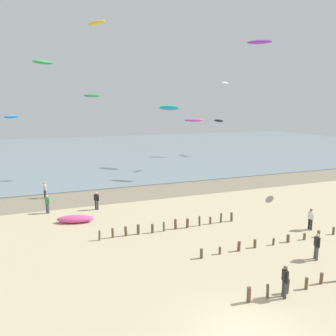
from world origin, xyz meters
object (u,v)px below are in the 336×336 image
Objects in this scene: kite_aloft_4 at (260,42)px; kite_aloft_12 at (92,96)px; kite_aloft_5 at (219,121)px; person_by_waterline at (45,190)px; kite_aloft_1 at (194,120)px; person_trailing_behind at (317,246)px; kite_aloft_0 at (169,108)px; kite_aloft_7 at (96,23)px; kite_aloft_3 at (225,83)px; person_left_flank at (311,218)px; kite_aloft_6 at (43,62)px; person_far_down_beach at (285,281)px; kite_aloft_13 at (11,117)px; grounded_kite at (76,219)px; person_mid_beach at (96,200)px; person_nearest_camera at (47,203)px.

kite_aloft_4 reaches higher than kite_aloft_12.
kite_aloft_5 is at bearing 114.68° from kite_aloft_4.
kite_aloft_1 is (27.50, 21.53, 6.04)m from person_by_waterline.
person_trailing_behind is 35.41m from kite_aloft_0.
kite_aloft_0 is 1.02× the size of kite_aloft_1.
person_by_waterline is at bearing -92.40° from kite_aloft_7.
person_by_waterline is at bearing -17.02° from kite_aloft_3.
kite_aloft_3 is (7.30, 25.83, 12.08)m from person_left_flank.
kite_aloft_4 is 1.46× the size of kite_aloft_12.
kite_aloft_1 is 1.07× the size of kite_aloft_4.
kite_aloft_12 is (5.69, -2.60, -4.20)m from kite_aloft_6.
kite_aloft_5 is (6.42, 12.87, -6.21)m from kite_aloft_3.
person_far_down_beach is 39.43m from kite_aloft_6.
kite_aloft_3 is at bearing 17.82° from person_by_waterline.
kite_aloft_6 is at bearing -73.47° from kite_aloft_5.
person_trailing_behind is 45.99m from kite_aloft_13.
kite_aloft_6 is at bearing 85.31° from person_by_waterline.
kite_aloft_12 reaches higher than grounded_kite.
kite_aloft_7 is (6.63, 3.43, 17.80)m from person_by_waterline.
kite_aloft_3 is at bearing -157.67° from kite_aloft_0.
kite_aloft_0 is at bearing 33.72° from person_by_waterline.
person_by_waterline is 0.48× the size of kite_aloft_0.
kite_aloft_0 is 1.75× the size of kite_aloft_3.
kite_aloft_13 is (-8.21, 25.62, 7.09)m from person_mid_beach.
person_mid_beach and person_trailing_behind have the same top height.
person_far_down_beach is 5.51m from person_trailing_behind.
kite_aloft_5 is (13.81, 8.68, -2.49)m from kite_aloft_0.
kite_aloft_3 is at bearing 50.90° from grounded_kite.
kite_aloft_0 is at bearing 71.93° from kite_aloft_1.
kite_aloft_7 is at bearing 76.70° from person_mid_beach.
person_left_flank is at bearing 134.04° from kite_aloft_12.
kite_aloft_13 is at bearing 35.07° from kite_aloft_0.
grounded_kite is 0.92× the size of kite_aloft_4.
person_trailing_behind is at bearing 100.22° from kite_aloft_1.
kite_aloft_1 is 1.29× the size of kite_aloft_7.
kite_aloft_4 reaches higher than person_nearest_camera.
kite_aloft_4 is (27.73, 2.25, 16.96)m from person_by_waterline.
person_nearest_camera is 0.63× the size of kite_aloft_7.
kite_aloft_1 is at bearing -13.55° from kite_aloft_6.
person_left_flank is (14.69, -11.30, 0.00)m from person_mid_beach.
kite_aloft_5 is (32.79, 21.35, 5.87)m from person_by_waterline.
grounded_kite is 22.65m from kite_aloft_7.
person_by_waterline is 0.52× the size of kite_aloft_4.
kite_aloft_0 is at bearing 120.47° from kite_aloft_13.
person_nearest_camera is 0.49× the size of kite_aloft_1.
kite_aloft_7 reaches higher than person_trailing_behind.
kite_aloft_3 reaches higher than kite_aloft_1.
kite_aloft_5 is 1.14× the size of kite_aloft_7.
person_far_down_beach is at bearing 29.64° from kite_aloft_3.
kite_aloft_6 reaches higher than kite_aloft_1.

